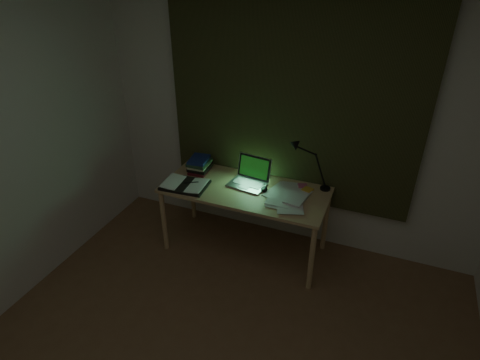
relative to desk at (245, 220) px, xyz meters
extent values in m
cube|color=silver|center=(0.27, 0.40, 0.92)|extent=(3.50, 0.00, 2.50)
cube|color=#2C3018|center=(0.27, 0.36, 1.12)|extent=(2.20, 0.06, 2.00)
ellipsoid|color=black|center=(0.17, 0.03, 0.35)|extent=(0.08, 0.10, 0.03)
cube|color=yellow|center=(0.52, 0.17, 0.34)|extent=(0.10, 0.10, 0.02)
cube|color=#C94E7B|center=(0.46, 0.22, 0.34)|extent=(0.10, 0.10, 0.02)
camera|label=1|loc=(1.09, -2.82, 2.16)|focal=30.00mm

